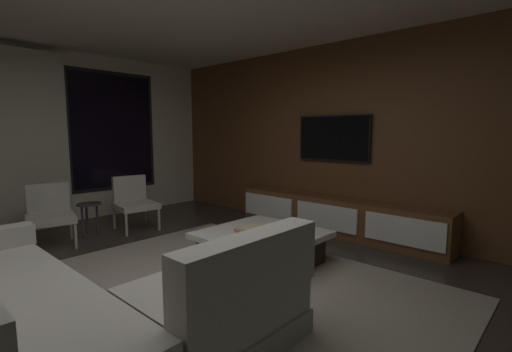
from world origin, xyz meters
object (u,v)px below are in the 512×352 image
Objects in this scene: coffee_table at (261,248)px; sectional_couch at (67,312)px; side_stool at (89,209)px; accent_chair_near_window at (134,200)px; accent_chair_by_curtain at (50,212)px; media_console at (337,217)px; mounted_tv at (333,138)px; book_stack_on_coffee_table at (250,230)px.

sectional_couch is at bearing -175.91° from coffee_table.
coffee_table is 2.52× the size of side_stool.
accent_chair_near_window is (-0.19, 2.38, 0.25)m from coffee_table.
accent_chair_by_curtain is 3.78m from media_console.
accent_chair_near_window is 0.69× the size of mounted_tv.
sectional_couch is at bearing -115.23° from side_stool.
accent_chair_near_window is (1.85, 2.53, 0.14)m from sectional_couch.
media_console is 1.13m from mounted_tv.
coffee_table is at bearing 4.09° from sectional_couch.
side_stool is at bearing 170.47° from accent_chair_near_window.
coffee_table is 2.76m from accent_chair_by_curtain.
mounted_tv is at bearing 3.88° from book_stack_on_coffee_table.
sectional_couch is 2.22× the size of mounted_tv.
side_stool is 3.45m from media_console.
media_console is at bearing -53.85° from accent_chair_near_window.
mounted_tv reaches higher than coffee_table.
side_stool is at bearing 105.34° from book_stack_on_coffee_table.
coffee_table is 1.49× the size of accent_chair_near_window.
coffee_table is 1.03× the size of mounted_tv.
sectional_couch is 3.95m from mounted_tv.
accent_chair_by_curtain is at bearing 143.71° from mounted_tv.
media_console reaches higher than side_stool.
book_stack_on_coffee_table is 0.57× the size of side_stool.
accent_chair_by_curtain is 3.91m from mounted_tv.
coffee_table is 2.40m from accent_chair_near_window.
mounted_tv is (1.88, 0.13, 0.95)m from book_stack_on_coffee_table.
mounted_tv is at bearing -48.72° from accent_chair_near_window.
coffee_table is at bearing -61.62° from accent_chair_by_curtain.
book_stack_on_coffee_table is 0.34× the size of accent_chair_near_window.
sectional_couch reaches higher than media_console.
sectional_couch is at bearing -178.06° from media_console.
mounted_tv is (3.79, 0.32, 1.06)m from sectional_couch.
mounted_tv is (0.18, 0.20, 1.10)m from media_console.
side_stool is (-0.80, 2.49, 0.19)m from coffee_table.
sectional_couch reaches higher than accent_chair_near_window.
side_stool is at bearing 7.05° from accent_chair_by_curtain.
accent_chair_near_window is at bearing 131.28° from mounted_tv.
accent_chair_by_curtain is at bearing 116.39° from book_stack_on_coffee_table.
media_console is 2.75× the size of mounted_tv.
media_console reaches higher than book_stack_on_coffee_table.
coffee_table is 0.37× the size of media_console.
accent_chair_near_window and accent_chair_by_curtain have the same top height.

